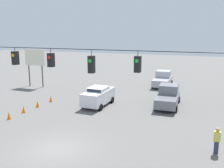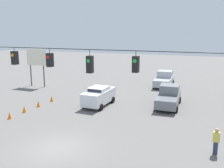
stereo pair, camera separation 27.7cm
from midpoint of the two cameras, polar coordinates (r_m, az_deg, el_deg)
name	(u,v)px [view 2 (the right image)]	position (r m, az deg, el deg)	size (l,w,h in m)	color
ground_plane	(57,148)	(17.22, -12.05, -14.11)	(140.00, 140.00, 0.00)	#605E5B
overhead_signal_span	(50,78)	(15.58, -13.47, 1.37)	(23.29, 0.38, 7.32)	#4C473D
pickup_truck_grey_oncoming_far	(169,97)	(26.15, 13.13, -2.84)	(2.37, 5.42, 2.12)	slate
sedan_white_withflow_mid	(99,96)	(25.66, -2.71, -2.72)	(2.21, 4.54, 1.95)	silver
pickup_truck_silver_oncoming_deep	(164,79)	(35.44, 12.05, 1.03)	(2.37, 5.28, 2.12)	#A8AAB2
traffic_cone_nearest	(10,115)	(23.64, -22.07, -6.65)	(0.36, 0.36, 0.63)	orange
traffic_cone_second	(24,109)	(25.00, -19.11, -5.44)	(0.36, 0.36, 0.63)	orange
traffic_cone_third	(38,104)	(26.39, -16.19, -4.36)	(0.36, 0.36, 0.63)	orange
traffic_cone_fourth	(52,99)	(28.01, -13.34, -3.27)	(0.36, 0.36, 0.63)	orange
roadside_billboard	(36,60)	(35.75, -16.67, 5.25)	(3.13, 0.16, 5.17)	#4C473D
pedestrian	(216,141)	(17.08, 23.12, -11.93)	(0.40, 0.28, 1.70)	#2D334C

